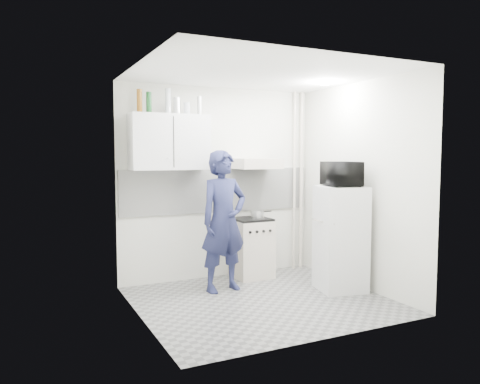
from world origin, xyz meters
name	(u,v)px	position (x,y,z in m)	size (l,w,h in m)	color
floor	(261,301)	(0.00, 0.00, 0.00)	(2.80, 2.80, 0.00)	slate
ceiling	(262,73)	(0.00, 0.00, 2.60)	(2.80, 2.80, 0.00)	white
wall_back	(219,183)	(0.00, 1.25, 1.30)	(2.80, 2.80, 0.00)	silver
wall_left	(140,194)	(-1.40, 0.00, 1.30)	(2.60, 2.60, 0.00)	silver
wall_right	(359,186)	(1.40, 0.00, 1.30)	(2.60, 2.60, 0.00)	silver
person	(224,221)	(-0.22, 0.58, 0.87)	(0.64, 0.42, 1.75)	#1D2043
stove	(251,249)	(0.38, 1.00, 0.40)	(0.49, 0.49, 0.79)	beige
fridge	(341,238)	(1.10, -0.03, 0.65)	(0.54, 0.54, 1.30)	silver
stove_top	(252,219)	(0.38, 1.00, 0.81)	(0.48, 0.48, 0.03)	black
saucepan	(257,214)	(0.47, 1.00, 0.87)	(0.18, 0.18, 0.10)	silver
microwave	(342,174)	(1.10, -0.03, 1.45)	(0.37, 0.55, 0.30)	black
bottle_a	(139,101)	(-1.12, 1.07, 2.34)	(0.07, 0.07, 0.29)	brown
bottle_b	(149,103)	(-1.01, 1.07, 2.33)	(0.07, 0.07, 0.26)	#144C1E
bottle_d	(168,101)	(-0.76, 1.07, 2.36)	(0.07, 0.07, 0.32)	#B2B7BC
canister_a	(177,106)	(-0.65, 1.07, 2.31)	(0.09, 0.09, 0.21)	silver
canister_b	(187,109)	(-0.51, 1.07, 2.28)	(0.08, 0.08, 0.16)	#B2B7BC
bottle_e	(199,106)	(-0.34, 1.07, 2.32)	(0.06, 0.06, 0.24)	silver
upper_cabinet	(169,142)	(-0.75, 1.07, 1.85)	(1.00, 0.35, 0.70)	silver
range_hood	(256,164)	(0.45, 1.00, 1.57)	(0.60, 0.50, 0.14)	beige
backsplash	(219,190)	(0.00, 1.24, 1.20)	(2.74, 0.03, 0.60)	white
pipe_a	(301,181)	(1.30, 1.17, 1.30)	(0.05, 0.05, 2.60)	beige
pipe_b	(294,181)	(1.18, 1.17, 1.30)	(0.04, 0.04, 2.60)	beige
ceiling_spot_fixture	(325,84)	(1.00, 0.20, 2.57)	(0.10, 0.10, 0.02)	white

